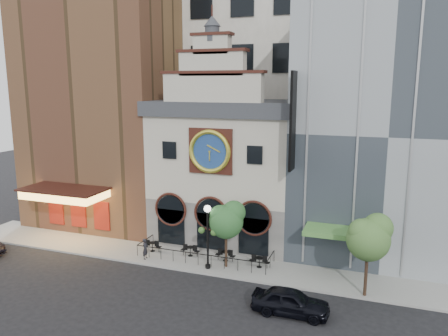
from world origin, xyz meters
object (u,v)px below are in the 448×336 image
bistro_2 (225,255)px  tree_left (227,219)px  pedestrian (145,249)px  lamppost (208,230)px  tree_right (369,236)px  bistro_0 (152,246)px  bistro_3 (259,261)px  car_right (291,302)px  bistro_1 (190,250)px

bistro_2 → tree_left: 3.46m
tree_left → pedestrian: bearing=-173.2°
lamppost → bistro_2: bearing=75.4°
lamppost → tree_right: tree_right is taller
bistro_0 → bistro_3: 9.14m
car_right → tree_left: 8.28m
bistro_2 → bistro_1: bearing=-179.6°
pedestrian → lamppost: size_ratio=0.34×
lamppost → tree_left: (1.24, 0.76, 0.73)m
pedestrian → tree_left: 7.20m
car_right → bistro_1: bearing=56.8°
bistro_0 → pedestrian: (0.25, -1.56, 0.37)m
bistro_0 → tree_right: tree_right is taller
bistro_0 → bistro_1: (3.34, 0.17, 0.00)m
bistro_2 → tree_right: bearing=-11.9°
bistro_0 → bistro_3: size_ratio=1.00×
bistro_0 → bistro_2: 6.33m
bistro_1 → bistro_2: 2.99m
tree_right → tree_left: bearing=173.0°
bistro_3 → lamppost: bearing=-158.0°
bistro_3 → tree_left: bearing=-163.7°
bistro_3 → bistro_1: bearing=177.3°
car_right → tree_left: (-5.84, 4.98, 3.10)m
bistro_1 → pedestrian: pedestrian is taller
bistro_0 → lamppost: 6.31m
bistro_0 → pedestrian: size_ratio=0.95×
car_right → tree_left: bearing=48.9°
tree_right → pedestrian: bearing=178.4°
car_right → tree_right: size_ratio=0.85×
pedestrian → car_right: bearing=-110.8°
tree_left → tree_right: size_ratio=0.92×
bistro_0 → tree_right: (16.85, -2.03, 3.60)m
pedestrian → bistro_2: bearing=-75.9°
bistro_3 → lamppost: size_ratio=0.32×
bistro_2 → pedestrian: size_ratio=0.95×
car_right → bistro_2: bearing=46.0°
bistro_0 → tree_right: size_ratio=0.29×
pedestrian → tree_left: (6.53, 0.77, 2.92)m
lamppost → bistro_3: bearing=31.5°
bistro_1 → tree_left: tree_left is taller
bistro_3 → pedestrian: pedestrian is taller
bistro_0 → tree_left: tree_left is taller
bistro_3 → bistro_2: bearing=174.1°
bistro_0 → pedestrian: pedestrian is taller
lamppost → car_right: bearing=-21.3°
tree_left → tree_right: 10.15m
bistro_2 → tree_right: 11.34m
tree_right → bistro_0: bearing=173.1°
bistro_2 → tree_right: tree_right is taller
bistro_0 → bistro_2: bearing=1.7°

